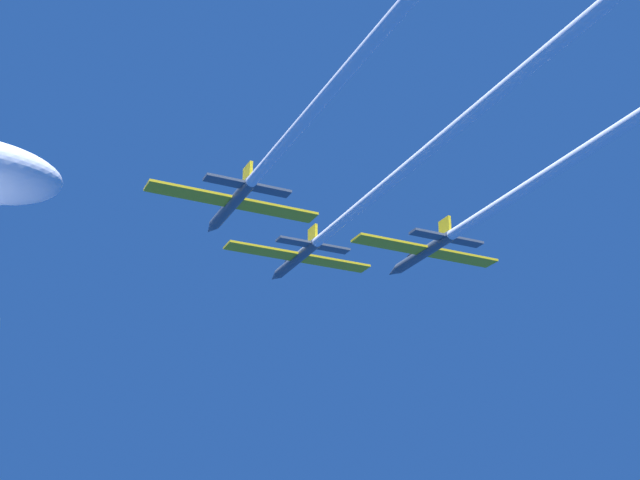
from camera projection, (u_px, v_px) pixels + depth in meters
jet_lead at (378, 192)px, 79.78m from camera, size 18.10×65.16×3.00m
jet_left_wing at (300, 125)px, 68.68m from camera, size 18.10×59.48×3.00m
jet_right_wing at (512, 197)px, 78.51m from camera, size 18.10×56.64×3.00m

